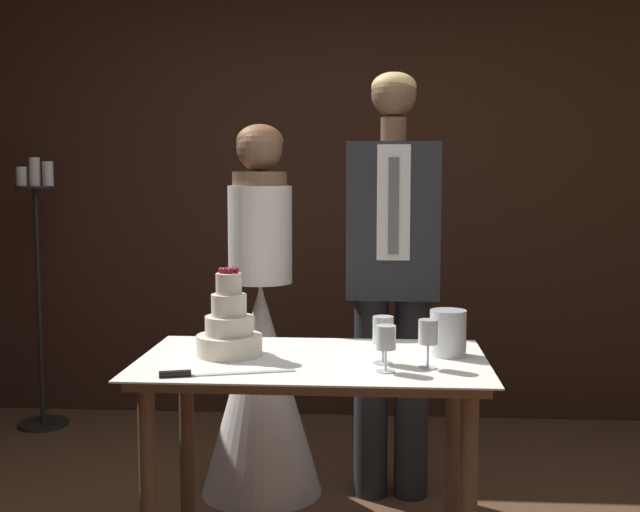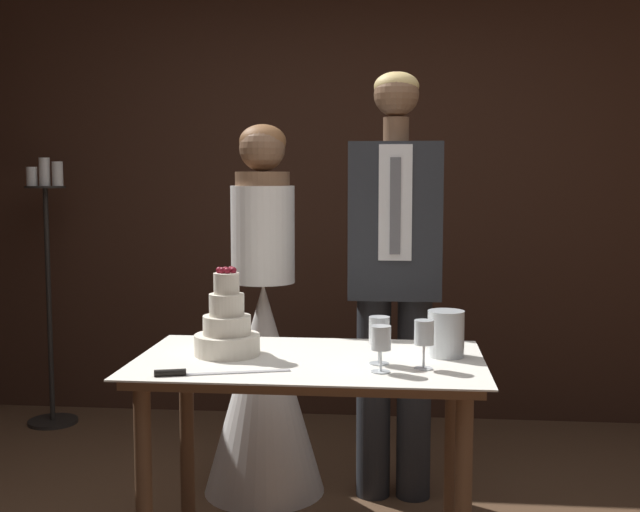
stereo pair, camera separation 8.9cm
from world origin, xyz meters
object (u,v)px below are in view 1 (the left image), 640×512
wine_glass_middle (386,340)px  candle_stand (39,291)px  wine_glass_far (383,333)px  hurricane_candle (448,334)px  cake_knife (201,373)px  wine_glass_near (428,335)px  cake_table (312,390)px  tiered_cake (229,328)px  bride (261,360)px  groom (392,268)px

wine_glass_middle → candle_stand: candle_stand is taller
wine_glass_far → hurricane_candle: bearing=31.6°
cake_knife → wine_glass_middle: bearing=-7.0°
wine_glass_near → wine_glass_far: same height
cake_table → candle_stand: (-1.67, 1.61, 0.10)m
tiered_cake → candle_stand: (-1.37, 1.58, -0.11)m
wine_glass_middle → hurricane_candle: hurricane_candle is taller
hurricane_candle → bride: bearing=138.8°
hurricane_candle → candle_stand: bearing=144.4°
bride → groom: groom is taller
wine_glass_far → bride: 1.01m
cake_table → hurricane_candle: hurricane_candle is taller
wine_glass_near → wine_glass_middle: 0.15m
tiered_cake → bride: bearing=89.4°
tiered_cake → wine_glass_middle: size_ratio=2.06×
wine_glass_middle → candle_stand: bearing=137.1°
cake_knife → wine_glass_middle: size_ratio=2.79×
cake_table → wine_glass_near: wine_glass_near is taller
tiered_cake → cake_table: bearing=-5.9°
cake_table → wine_glass_near: bearing=-16.4°
wine_glass_far → groom: 0.82m
wine_glass_far → groom: size_ratio=0.09×
cake_table → cake_knife: (-0.33, -0.27, 0.12)m
cake_table → wine_glass_middle: (0.25, -0.17, 0.21)m
cake_table → groom: bearing=68.9°
wine_glass_near → wine_glass_middle: wine_glass_near is taller
cake_knife → groom: (0.62, 1.01, 0.23)m
tiered_cake → wine_glass_near: bearing=-12.0°
tiered_cake → wine_glass_near: size_ratio=1.93×
wine_glass_middle → groom: bearing=87.6°
wine_glass_middle → wine_glass_far: bearing=93.9°
tiered_cake → cake_knife: 0.31m
tiered_cake → wine_glass_far: tiered_cake is taller
wine_glass_far → wine_glass_middle: bearing=-86.1°
wine_glass_near → bride: bride is taller
cake_table → tiered_cake: bearing=174.1°
cake_knife → wine_glass_near: wine_glass_near is taller
tiered_cake → wine_glass_middle: bearing=-20.4°
wine_glass_near → bride: (-0.68, 0.86, -0.30)m
wine_glass_middle → bride: (-0.54, 0.92, -0.29)m
tiered_cake → candle_stand: size_ratio=0.21×
groom → wine_glass_middle: bearing=-92.4°
cake_table → candle_stand: size_ratio=0.79×
hurricane_candle → bride: size_ratio=0.10×
cake_knife → bride: bride is taller
bride → candle_stand: bearing=147.9°
groom → bride: bearing=179.9°
cake_knife → candle_stand: 2.31m
cake_knife → cake_table: bearing=22.5°
hurricane_candle → candle_stand: candle_stand is taller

